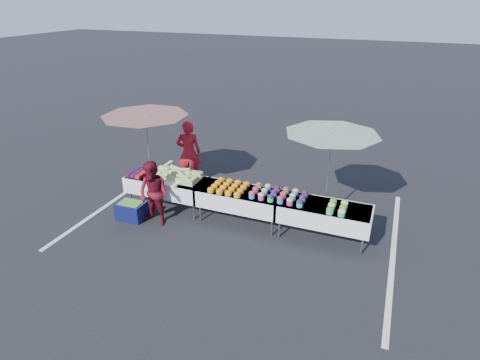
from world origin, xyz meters
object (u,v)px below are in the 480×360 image
at_px(umbrella_left, 146,122).
at_px(customer, 154,194).
at_px(table_right, 324,213).
at_px(table_center, 240,198).
at_px(umbrella_right, 331,141).
at_px(table_left, 167,184).
at_px(vendor, 189,152).
at_px(storage_bin, 131,210).

bearing_deg(umbrella_left, customer, -54.13).
xyz_separation_m(table_right, umbrella_left, (-4.30, 0.40, 1.28)).
distance_m(table_center, umbrella_right, 2.24).
bearing_deg(table_left, umbrella_left, 150.26).
bearing_deg(vendor, storage_bin, 58.25).
distance_m(table_left, vendor, 1.42).
relative_size(table_center, vendor, 1.10).
xyz_separation_m(table_left, storage_bin, (-0.48, -0.77, -0.38)).
height_order(umbrella_right, storage_bin, umbrella_right).
bearing_deg(umbrella_right, storage_bin, -158.41).
bearing_deg(customer, table_right, 19.44).
xyz_separation_m(table_left, customer, (0.13, -0.75, 0.13)).
height_order(table_left, umbrella_right, umbrella_right).
xyz_separation_m(vendor, umbrella_left, (-0.53, -0.98, 1.02)).
bearing_deg(vendor, umbrella_left, 38.20).
bearing_deg(customer, vendor, 105.31).
bearing_deg(customer, table_left, 107.19).
height_order(table_center, umbrella_left, umbrella_left).
xyz_separation_m(vendor, customer, (0.30, -2.13, -0.13)).
distance_m(customer, umbrella_right, 3.86).
xyz_separation_m(table_center, storage_bin, (-2.28, -0.77, -0.38)).
distance_m(table_right, umbrella_right, 1.48).
height_order(table_right, vendor, vendor).
bearing_deg(umbrella_left, table_right, -5.31).
bearing_deg(table_left, storage_bin, -121.97).
height_order(table_right, customer, customer).
bearing_deg(storage_bin, umbrella_right, 20.33).
relative_size(umbrella_right, storage_bin, 3.46).
bearing_deg(vendor, table_left, 73.51).
height_order(vendor, umbrella_right, umbrella_right).
bearing_deg(umbrella_left, vendor, 61.73).
relative_size(table_right, storage_bin, 3.05).
bearing_deg(umbrella_left, table_left, -29.74).
distance_m(umbrella_left, umbrella_right, 4.21).
relative_size(umbrella_left, storage_bin, 4.16).
bearing_deg(table_center, vendor, 144.93).
relative_size(table_center, umbrella_left, 0.73).
relative_size(vendor, customer, 1.18).
bearing_deg(table_center, customer, -155.80).
bearing_deg(vendor, table_right, 136.31).
xyz_separation_m(vendor, umbrella_right, (3.66, -0.58, 0.98)).
height_order(table_left, vendor, vendor).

